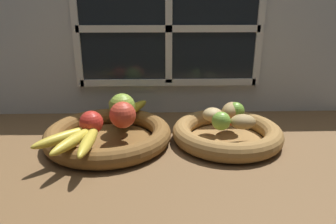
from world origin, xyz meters
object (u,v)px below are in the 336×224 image
object	(u,v)px
fruit_bowl_left	(109,135)
apple_red_right	(123,115)
fruit_bowl_right	(227,133)
banana_bunch_back	(124,108)
potato_small	(243,122)
chili_pepper	(235,122)
potato_back	(232,111)
lime_near	(221,121)
lime_far	(236,111)
banana_bunch_front	(77,139)
potato_oblong	(213,114)
apple_red_front	(91,123)
apple_green_back	(122,106)

from	to	relation	value
fruit_bowl_left	apple_red_right	distance (cm)	8.24
fruit_bowl_right	banana_bunch_back	bearing A→B (deg)	159.76
potato_small	chili_pepper	distance (cm)	3.07
potato_back	fruit_bowl_left	bearing A→B (deg)	-172.61
potato_back	lime_near	size ratio (longest dim) A/B	1.55
fruit_bowl_left	chili_pepper	size ratio (longest dim) A/B	2.93
chili_pepper	lime_far	bearing A→B (deg)	60.35
fruit_bowl_right	banana_bunch_front	distance (cm)	42.57
banana_bunch_front	chili_pepper	xyz separation A→B (cm)	(42.35, 11.14, -0.47)
banana_bunch_back	lime_far	bearing A→B (deg)	-11.92
fruit_bowl_left	banana_bunch_back	world-z (taller)	banana_bunch_back
fruit_bowl_left	potato_oblong	distance (cm)	31.51
lime_far	lime_near	bearing A→B (deg)	-125.84
potato_small	potato_oblong	world-z (taller)	potato_small
fruit_bowl_left	apple_red_right	bearing A→B (deg)	-17.58
apple_red_right	potato_small	bearing A→B (deg)	-3.45
fruit_bowl_right	chili_pepper	xyz separation A→B (cm)	(1.83, -1.15, 3.89)
banana_bunch_back	lime_far	distance (cm)	35.40
apple_red_right	chili_pepper	world-z (taller)	apple_red_right
fruit_bowl_right	lime_far	distance (cm)	7.73
fruit_bowl_right	potato_back	bearing A→B (deg)	65.56
apple_red_front	lime_far	distance (cm)	42.76
potato_small	apple_red_front	bearing A→B (deg)	-176.90
banana_bunch_front	potato_oblong	bearing A→B (deg)	22.76
fruit_bowl_left	potato_small	xyz separation A→B (cm)	(38.41, -3.50, 4.98)
banana_bunch_front	banana_bunch_back	world-z (taller)	same
fruit_bowl_right	banana_bunch_back	distance (cm)	33.66
apple_green_back	potato_oblong	distance (cm)	27.49
apple_green_back	banana_bunch_back	size ratio (longest dim) A/B	0.44
potato_back	lime_near	world-z (taller)	same
fruit_bowl_left	apple_red_front	distance (cm)	9.04
apple_red_right	apple_red_front	size ratio (longest dim) A/B	1.17
potato_oblong	lime_near	size ratio (longest dim) A/B	1.19
apple_green_back	lime_far	xyz separation A→B (cm)	(34.52, -1.47, -1.31)
fruit_bowl_left	banana_bunch_back	distance (cm)	12.84
potato_small	apple_red_right	bearing A→B (deg)	176.55
lime_near	lime_far	bearing A→B (deg)	54.16
apple_green_back	potato_oblong	size ratio (longest dim) A/B	1.28
apple_green_back	potato_small	bearing A→B (deg)	-14.85
apple_green_back	apple_red_right	size ratio (longest dim) A/B	1.06
fruit_bowl_right	banana_bunch_front	xyz separation A→B (cm)	(-40.52, -12.29, 4.36)
apple_red_right	lime_near	world-z (taller)	apple_red_right
banana_bunch_front	banana_bunch_back	bearing A→B (deg)	68.88
apple_red_right	fruit_bowl_right	bearing A→B (deg)	2.76
potato_small	apple_green_back	bearing A→B (deg)	165.15
potato_small	fruit_bowl_right	bearing A→B (deg)	135.00
apple_green_back	chili_pepper	bearing A→B (deg)	-11.73
banana_bunch_back	potato_small	size ratio (longest dim) A/B	2.52
apple_green_back	potato_oblong	bearing A→B (deg)	-5.55
apple_red_right	lime_far	size ratio (longest dim) A/B	1.41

